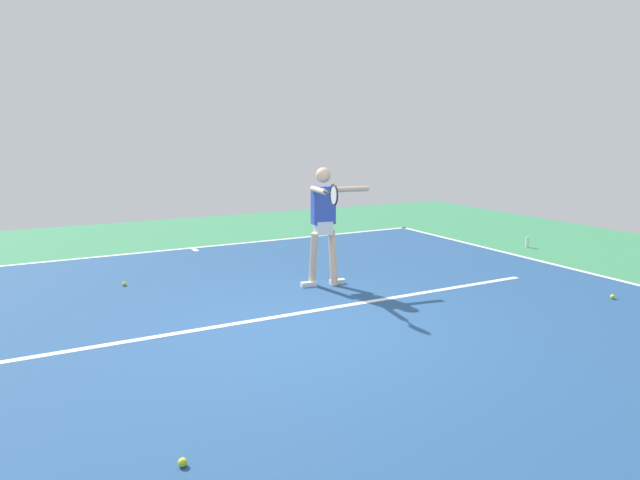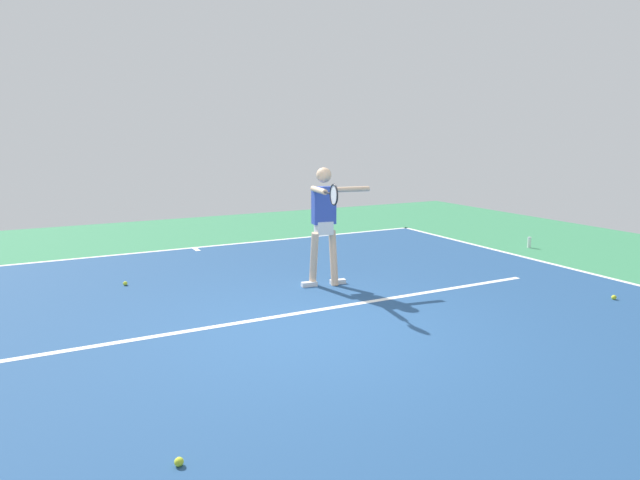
# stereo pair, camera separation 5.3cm
# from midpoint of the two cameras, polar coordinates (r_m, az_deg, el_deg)

# --- Properties ---
(ground_plane) EXTENTS (19.33, 19.33, 0.00)m
(ground_plane) POSITION_cam_midpoint_polar(r_m,az_deg,el_deg) (6.65, -0.26, -9.29)
(ground_plane) COLOR #388456
(court_surface) EXTENTS (10.74, 11.07, 0.00)m
(court_surface) POSITION_cam_midpoint_polar(r_m,az_deg,el_deg) (6.65, -0.26, -9.27)
(court_surface) COLOR navy
(court_surface) RESTS_ON ground_plane
(court_line_baseline_near) EXTENTS (10.74, 0.10, 0.01)m
(court_line_baseline_near) POSITION_cam_midpoint_polar(r_m,az_deg,el_deg) (11.62, -12.71, -0.78)
(court_line_baseline_near) COLOR white
(court_line_baseline_near) RESTS_ON ground_plane
(court_line_sideline_left) EXTENTS (0.10, 11.07, 0.01)m
(court_line_sideline_left) POSITION_cam_midpoint_polar(r_m,az_deg,el_deg) (10.14, 27.60, -3.45)
(court_line_sideline_left) COLOR white
(court_line_sideline_left) RESTS_ON ground_plane
(court_line_service) EXTENTS (8.05, 0.10, 0.01)m
(court_line_service) POSITION_cam_midpoint_polar(r_m,az_deg,el_deg) (7.22, -2.72, -7.63)
(court_line_service) COLOR white
(court_line_service) RESTS_ON ground_plane
(court_line_centre_mark) EXTENTS (0.10, 0.30, 0.01)m
(court_line_centre_mark) POSITION_cam_midpoint_polar(r_m,az_deg,el_deg) (11.44, -12.46, -0.95)
(court_line_centre_mark) COLOR white
(court_line_centre_mark) RESTS_ON ground_plane
(tennis_player) EXTENTS (1.08, 1.18, 1.81)m
(tennis_player) POSITION_cam_midpoint_polar(r_m,az_deg,el_deg) (8.31, 0.69, 2.28)
(tennis_player) COLOR beige
(tennis_player) RESTS_ON ground_plane
(tennis_ball_far_corner) EXTENTS (0.07, 0.07, 0.07)m
(tennis_ball_far_corner) POSITION_cam_midpoint_polar(r_m,az_deg,el_deg) (8.86, 28.12, -5.22)
(tennis_ball_far_corner) COLOR yellow
(tennis_ball_far_corner) RESTS_ON ground_plane
(tennis_ball_by_baseline) EXTENTS (0.07, 0.07, 0.07)m
(tennis_ball_by_baseline) POSITION_cam_midpoint_polar(r_m,az_deg,el_deg) (9.03, -19.22, -4.24)
(tennis_ball_by_baseline) COLOR #CCE033
(tennis_ball_by_baseline) RESTS_ON ground_plane
(tennis_ball_near_service_line) EXTENTS (0.07, 0.07, 0.07)m
(tennis_ball_near_service_line) POSITION_cam_midpoint_polar(r_m,az_deg,el_deg) (4.28, -13.92, -21.26)
(tennis_ball_near_service_line) COLOR #CCE033
(tennis_ball_near_service_line) RESTS_ON ground_plane
(water_bottle) EXTENTS (0.07, 0.07, 0.22)m
(water_bottle) POSITION_cam_midpoint_polar(r_m,az_deg,el_deg) (12.13, 20.82, -0.23)
(water_bottle) COLOR white
(water_bottle) RESTS_ON ground_plane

